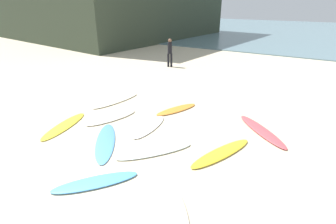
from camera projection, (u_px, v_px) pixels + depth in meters
The scene contains 14 objects.
ground_plane at pixel (84, 180), 6.39m from camera, with size 120.00×120.00×0.00m, color beige.
ocean_water at pixel (296, 31), 36.74m from camera, with size 120.00×40.00×0.08m, color slate.
surfboard_0 at pixel (221, 153), 7.46m from camera, with size 0.49×2.40×0.08m, color yellow.
surfboard_1 at pixel (105, 142), 8.07m from camera, with size 0.58×2.51×0.06m, color #5194E4.
surfboard_2 at pixel (175, 217), 5.26m from camera, with size 0.55×2.08×0.07m, color #F4E7CC.
surfboard_3 at pixel (149, 127), 9.03m from camera, with size 0.56×1.95×0.07m, color silver.
surfboard_4 at pixel (262, 131), 8.73m from camera, with size 0.48×2.53×0.09m, color #E04E54.
surfboard_5 at pixel (155, 151), 7.55m from camera, with size 0.49×2.29×0.08m, color white.
surfboard_6 at pixel (177, 109), 10.45m from camera, with size 0.50×1.95×0.07m, color orange.
surfboard_7 at pixel (112, 118), 9.72m from camera, with size 0.60×2.04×0.07m, color silver.
surfboard_8 at pixel (64, 126), 9.10m from camera, with size 0.55×2.27×0.06m, color yellow.
surfboard_9 at pixel (96, 182), 6.26m from camera, with size 0.50×2.05×0.08m, color #4D9DE2.
surfboard_10 at pixel (116, 101), 11.36m from camera, with size 0.53×2.39×0.07m, color #EBE1C6.
beachgoer_far at pixel (170, 51), 16.89m from camera, with size 0.39×0.39×1.82m.
Camera 1 is at (4.48, -3.36, 4.08)m, focal length 27.77 mm.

